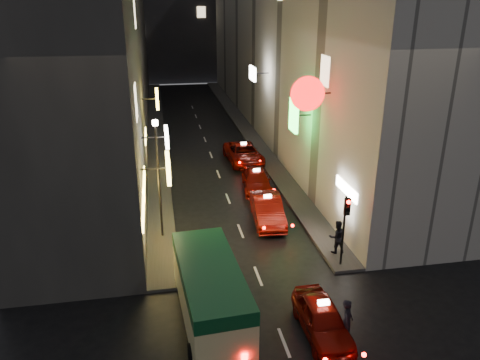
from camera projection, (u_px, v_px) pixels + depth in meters
building_left at (106, 34)px, 40.16m from camera, size 7.44×52.00×18.00m
building_right at (286, 32)px, 42.80m from camera, size 8.17×52.00×18.00m
building_far at (178, 4)px, 70.10m from camera, size 30.00×10.00×22.00m
sidewalk_left at (157, 132)px, 44.03m from camera, size 1.50×52.00×0.15m
sidewalk_right at (245, 128)px, 45.43m from camera, size 1.50×52.00×0.15m
minibus at (210, 288)px, 17.63m from camera, size 2.52×6.20×2.61m
taxi_near at (323, 317)px, 17.45m from camera, size 1.99×4.80×1.69m
taxi_second at (267, 208)px, 26.31m from camera, size 2.62×5.52×1.88m
taxi_third at (256, 179)px, 30.82m from camera, size 2.41×4.84×1.65m
taxi_far at (244, 152)px, 35.82m from camera, size 2.50×5.44×1.86m
pedestrian_crossing at (347, 318)px, 16.96m from camera, size 0.67×0.79×2.04m
pedestrian_sidewalk at (337, 235)px, 22.76m from camera, size 0.74×0.48×1.92m
traffic_light at (346, 217)px, 21.04m from camera, size 0.26×0.43×3.50m
lamp_post at (158, 172)px, 23.46m from camera, size 0.28×0.28×6.22m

